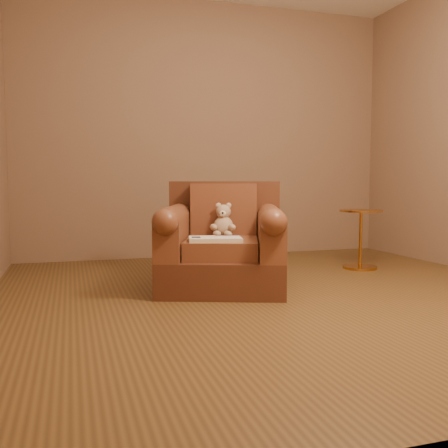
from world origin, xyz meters
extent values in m
plane|color=brown|center=(0.00, 0.00, 0.00)|extent=(4.00, 4.00, 0.00)
cube|color=#856752|center=(0.00, 2.00, 1.35)|extent=(4.00, 0.02, 2.70)
cube|color=#552D1C|center=(-0.36, 0.30, 0.12)|extent=(1.12, 1.09, 0.25)
cube|color=#552D1C|center=(-0.24, 0.66, 0.52)|extent=(0.87, 0.38, 0.55)
cube|color=brown|center=(-0.38, 0.26, 0.32)|extent=(0.69, 0.76, 0.13)
cube|color=brown|center=(-0.28, 0.55, 0.58)|extent=(0.53, 0.31, 0.40)
cube|color=brown|center=(-0.71, 0.38, 0.39)|extent=(0.42, 0.77, 0.28)
cube|color=brown|center=(-0.04, 0.14, 0.39)|extent=(0.42, 0.77, 0.28)
cylinder|color=brown|center=(-0.71, 0.38, 0.53)|extent=(0.42, 0.77, 0.18)
cylinder|color=brown|center=(-0.04, 0.14, 0.53)|extent=(0.42, 0.77, 0.18)
ellipsoid|color=tan|center=(-0.32, 0.42, 0.46)|extent=(0.15, 0.14, 0.16)
sphere|color=tan|center=(-0.32, 0.43, 0.57)|extent=(0.11, 0.11, 0.11)
ellipsoid|color=tan|center=(-0.35, 0.45, 0.61)|extent=(0.04, 0.03, 0.04)
ellipsoid|color=tan|center=(-0.28, 0.42, 0.61)|extent=(0.04, 0.03, 0.04)
ellipsoid|color=beige|center=(-0.34, 0.38, 0.56)|extent=(0.05, 0.04, 0.04)
sphere|color=black|center=(-0.34, 0.36, 0.56)|extent=(0.02, 0.02, 0.02)
ellipsoid|color=tan|center=(-0.41, 0.39, 0.46)|extent=(0.05, 0.10, 0.05)
ellipsoid|color=tan|center=(-0.28, 0.33, 0.46)|extent=(0.05, 0.10, 0.05)
ellipsoid|color=tan|center=(-0.39, 0.35, 0.41)|extent=(0.06, 0.10, 0.05)
ellipsoid|color=tan|center=(-0.32, 0.32, 0.41)|extent=(0.06, 0.10, 0.05)
cube|color=beige|center=(-0.47, 0.12, 0.40)|extent=(0.40, 0.29, 0.03)
cube|color=white|center=(-0.56, 0.14, 0.41)|extent=(0.22, 0.25, 0.00)
cube|color=white|center=(-0.38, 0.10, 0.41)|extent=(0.22, 0.25, 0.00)
cube|color=beige|center=(-0.47, 0.12, 0.41)|extent=(0.05, 0.22, 0.00)
cube|color=#0F1638|center=(-0.60, 0.15, 0.41)|extent=(0.07, 0.09, 0.00)
cube|color=slate|center=(-0.37, 0.18, 0.41)|extent=(0.17, 0.08, 0.00)
cylinder|color=#C58736|center=(1.11, 0.77, 0.01)|extent=(0.31, 0.31, 0.02)
cylinder|color=#C58736|center=(1.11, 0.77, 0.27)|extent=(0.03, 0.03, 0.50)
cylinder|color=#C58736|center=(1.11, 0.77, 0.53)|extent=(0.39, 0.39, 0.02)
cylinder|color=#C58736|center=(1.11, 0.77, 0.52)|extent=(0.03, 0.03, 0.02)
camera|label=1|loc=(-1.43, -3.20, 0.79)|focal=40.00mm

